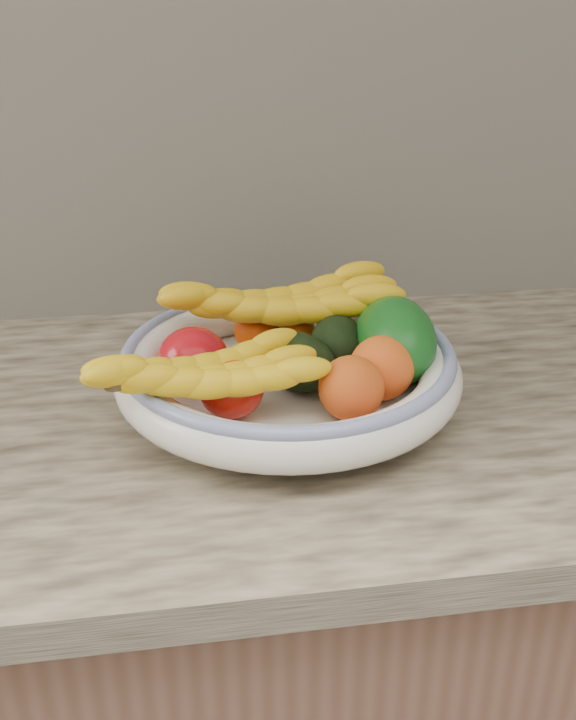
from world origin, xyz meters
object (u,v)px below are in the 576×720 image
Objects in this scene: banana_bunch_back at (280,309)px; banana_bunch_front at (206,380)px; fruit_bowl at (288,369)px; green_mango at (395,340)px.

banana_bunch_back reaches higher than banana_bunch_front.
fruit_bowl is 0.13m from green_mango.
banana_bunch_back is at bearing 143.82° from green_mango.
banana_bunch_front is at bearing -161.90° from green_mango.
green_mango is 0.52× the size of banana_bunch_front.
green_mango is 0.45× the size of banana_bunch_back.
green_mango is (0.12, 0.00, 0.03)m from fruit_bowl.
green_mango reaches higher than banana_bunch_back.
banana_bunch_front reaches higher than fruit_bowl.
banana_bunch_back is at bearing 88.20° from fruit_bowl.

